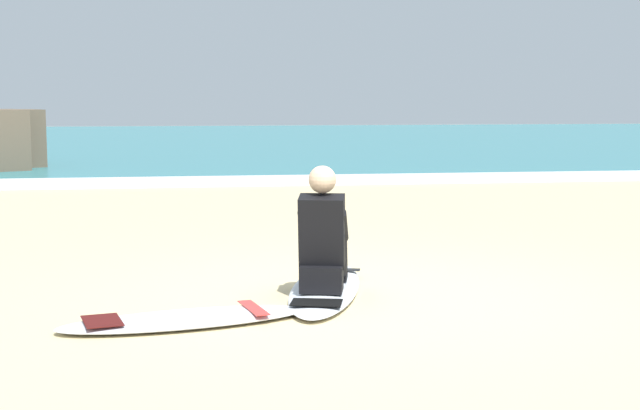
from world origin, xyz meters
TOP-DOWN VIEW (x-y plane):
  - ground_plane at (0.00, 0.00)m, footprint 80.00×80.00m
  - sea at (0.00, 22.89)m, footprint 80.00×28.00m
  - breaking_foam at (0.00, 9.19)m, footprint 80.00×0.90m
  - surfboard_main at (-0.27, 0.24)m, footprint 1.02×2.15m
  - surfer_seated at (-0.32, 0.07)m, footprint 0.48×0.76m
  - surfboard_spare_near at (-1.37, -0.61)m, footprint 1.80×0.88m

SIDE VIEW (x-z plane):
  - ground_plane at x=0.00m, z-range 0.00..0.00m
  - surfboard_main at x=-0.27m, z-range 0.00..0.07m
  - surfboard_spare_near at x=-1.37m, z-range 0.00..0.07m
  - sea at x=0.00m, z-range 0.00..0.10m
  - breaking_foam at x=0.00m, z-range 0.00..0.11m
  - surfer_seated at x=-0.32m, z-range -0.04..0.91m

